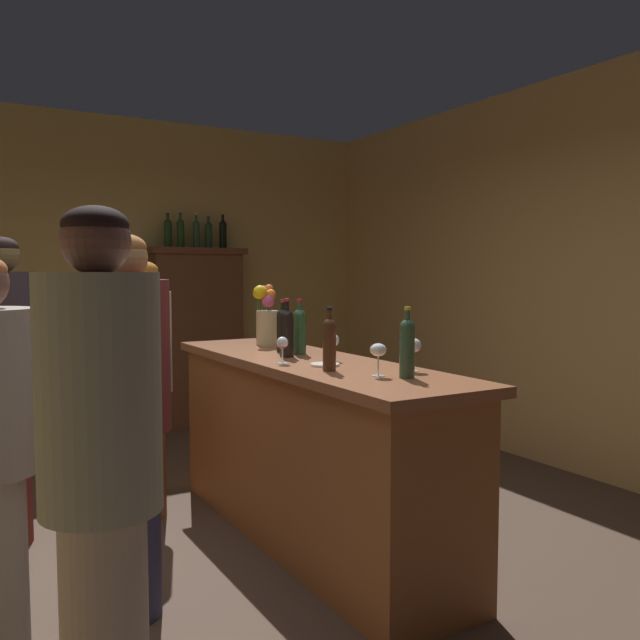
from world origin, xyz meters
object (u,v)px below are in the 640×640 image
(wine_glass_mid, at_px, (378,351))
(display_bottle_right, at_px, (223,233))
(patron_in_navy, at_px, (126,410))
(display_bottle_midright, at_px, (209,234))
(display_cabinet, at_px, (197,333))
(wine_glass_spare, at_px, (413,346))
(display_bottle_midleft, at_px, (181,232))
(wine_bottle_syrah, at_px, (287,331))
(wine_bottle_rose, at_px, (407,345))
(wine_bottle_riesling, at_px, (329,342))
(wine_glass_rear, at_px, (282,345))
(bar_counter, at_px, (308,449))
(wine_bottle_malbec, at_px, (300,329))
(patron_near_entrance, at_px, (4,376))
(wine_glass_front, at_px, (333,341))
(patron_redhead, at_px, (144,377))
(patron_by_cabinet, at_px, (102,492))
(wine_bottle_chardonnay, at_px, (283,328))
(flower_arrangement, at_px, (266,316))
(display_bottle_left, at_px, (168,232))
(cheese_plate, at_px, (325,365))

(wine_glass_mid, height_order, display_bottle_right, display_bottle_right)
(patron_in_navy, bearing_deg, display_bottle_midright, 48.71)
(display_cabinet, height_order, wine_glass_spare, display_cabinet)
(display_bottle_midleft, bearing_deg, wine_bottle_syrah, -96.95)
(wine_glass_mid, distance_m, patron_in_navy, 1.13)
(wine_bottle_rose, bearing_deg, wine_bottle_riesling, 118.57)
(wine_glass_mid, relative_size, wine_glass_rear, 1.08)
(bar_counter, bearing_deg, wine_bottle_rose, -85.12)
(display_cabinet, bearing_deg, wine_bottle_rose, -95.56)
(wine_bottle_malbec, bearing_deg, patron_near_entrance, 158.87)
(wine_bottle_riesling, height_order, wine_glass_rear, wine_bottle_riesling)
(wine_glass_front, distance_m, wine_glass_spare, 0.53)
(wine_glass_rear, height_order, display_bottle_midright, display_bottle_midright)
(wine_bottle_riesling, height_order, wine_bottle_rose, wine_bottle_rose)
(wine_bottle_rose, distance_m, display_bottle_midleft, 3.87)
(wine_bottle_malbec, bearing_deg, wine_glass_spare, -79.94)
(patron_near_entrance, bearing_deg, patron_redhead, 51.10)
(bar_counter, distance_m, display_bottle_right, 3.38)
(display_bottle_midleft, height_order, patron_by_cabinet, display_bottle_midleft)
(wine_bottle_malbec, bearing_deg, wine_glass_rear, -131.46)
(display_cabinet, relative_size, wine_glass_spare, 10.69)
(display_cabinet, height_order, display_bottle_right, display_bottle_right)
(wine_bottle_chardonnay, bearing_deg, wine_glass_rear, -117.36)
(bar_counter, bearing_deg, flower_arrangement, 82.03)
(flower_arrangement, bearing_deg, wine_bottle_rose, -91.37)
(flower_arrangement, bearing_deg, display_bottle_right, 74.76)
(display_bottle_midleft, bearing_deg, patron_in_navy, -112.19)
(wine_glass_rear, height_order, flower_arrangement, flower_arrangement)
(wine_glass_mid, bearing_deg, display_bottle_right, 78.67)
(wine_bottle_rose, height_order, wine_bottle_syrah, wine_bottle_syrah)
(display_bottle_right, relative_size, patron_in_navy, 0.21)
(bar_counter, height_order, patron_in_navy, patron_in_navy)
(wine_glass_rear, relative_size, wine_glass_spare, 0.87)
(wine_bottle_malbec, height_order, display_bottle_midleft, display_bottle_midleft)
(bar_counter, relative_size, flower_arrangement, 6.05)
(display_bottle_midleft, relative_size, patron_by_cabinet, 0.20)
(wine_glass_spare, xyz_separation_m, display_bottle_left, (-0.04, 3.65, 0.73))
(wine_glass_mid, bearing_deg, display_bottle_midleft, 85.21)
(bar_counter, height_order, wine_glass_mid, wine_glass_mid)
(wine_glass_front, height_order, cheese_plate, wine_glass_front)
(wine_bottle_chardonnay, relative_size, wine_glass_rear, 2.22)
(patron_redhead, bearing_deg, display_bottle_right, 108.68)
(wine_glass_mid, xyz_separation_m, cheese_plate, (-0.04, 0.41, -0.11))
(flower_arrangement, bearing_deg, wine_bottle_chardonnay, -101.90)
(wine_bottle_riesling, xyz_separation_m, patron_near_entrance, (-1.32, 1.22, -0.23))
(cheese_plate, relative_size, display_bottle_left, 0.46)
(display_bottle_midleft, relative_size, display_bottle_right, 0.94)
(wine_bottle_malbec, height_order, display_bottle_right, display_bottle_right)
(flower_arrangement, bearing_deg, patron_by_cabinet, -125.11)
(wine_glass_mid, distance_m, wine_glass_spare, 0.23)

